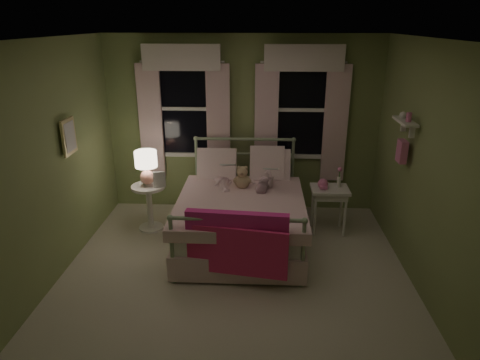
# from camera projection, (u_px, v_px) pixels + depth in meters

# --- Properties ---
(room_shell) EXTENTS (4.20, 4.20, 4.20)m
(room_shell) POSITION_uv_depth(u_px,v_px,m) (233.00, 173.00, 4.36)
(room_shell) COLOR beige
(room_shell) RESTS_ON ground
(bed) EXTENTS (1.58, 2.04, 1.18)m
(bed) POSITION_uv_depth(u_px,v_px,m) (242.00, 216.00, 5.56)
(bed) COLOR white
(bed) RESTS_ON ground
(pink_throw) EXTENTS (1.10, 0.27, 0.71)m
(pink_throw) POSITION_uv_depth(u_px,v_px,m) (237.00, 237.00, 4.53)
(pink_throw) COLOR #D82A88
(pink_throw) RESTS_ON bed
(child_left) EXTENTS (0.30, 0.22, 0.73)m
(child_left) POSITION_uv_depth(u_px,v_px,m) (222.00, 164.00, 5.78)
(child_left) COLOR #F7D1DD
(child_left) RESTS_ON bed
(child_right) EXTENTS (0.42, 0.35, 0.79)m
(child_right) POSITION_uv_depth(u_px,v_px,m) (264.00, 163.00, 5.75)
(child_right) COLOR #F7D1DD
(child_right) RESTS_ON bed
(book_left) EXTENTS (0.20, 0.12, 0.26)m
(book_left) POSITION_uv_depth(u_px,v_px,m) (220.00, 168.00, 5.54)
(book_left) COLOR beige
(book_left) RESTS_ON child_left
(book_right) EXTENTS (0.21, 0.13, 0.26)m
(book_right) POSITION_uv_depth(u_px,v_px,m) (264.00, 172.00, 5.53)
(book_right) COLOR beige
(book_right) RESTS_ON child_right
(teddy_bear) EXTENTS (0.24, 0.20, 0.33)m
(teddy_bear) POSITION_uv_depth(u_px,v_px,m) (242.00, 179.00, 5.67)
(teddy_bear) COLOR tan
(teddy_bear) RESTS_ON bed
(nightstand_left) EXTENTS (0.46, 0.46, 0.65)m
(nightstand_left) POSITION_uv_depth(u_px,v_px,m) (149.00, 201.00, 5.91)
(nightstand_left) COLOR white
(nightstand_left) RESTS_ON ground
(table_lamp) EXTENTS (0.30, 0.30, 0.47)m
(table_lamp) POSITION_uv_depth(u_px,v_px,m) (146.00, 164.00, 5.72)
(table_lamp) COLOR #EFA08D
(table_lamp) RESTS_ON nightstand_left
(book_nightstand) EXTENTS (0.20, 0.25, 0.02)m
(book_nightstand) POSITION_uv_depth(u_px,v_px,m) (154.00, 187.00, 5.74)
(book_nightstand) COLOR beige
(book_nightstand) RESTS_ON nightstand_left
(nightstand_right) EXTENTS (0.50, 0.40, 0.64)m
(nightstand_right) POSITION_uv_depth(u_px,v_px,m) (330.00, 195.00, 5.77)
(nightstand_right) COLOR white
(nightstand_right) RESTS_ON ground
(pink_toy) EXTENTS (0.14, 0.18, 0.14)m
(pink_toy) POSITION_uv_depth(u_px,v_px,m) (323.00, 184.00, 5.72)
(pink_toy) COLOR pink
(pink_toy) RESTS_ON nightstand_right
(bud_vase) EXTENTS (0.06, 0.06, 0.28)m
(bud_vase) POSITION_uv_depth(u_px,v_px,m) (339.00, 177.00, 5.73)
(bud_vase) COLOR white
(bud_vase) RESTS_ON nightstand_right
(window_left) EXTENTS (1.34, 0.13, 1.96)m
(window_left) POSITION_uv_depth(u_px,v_px,m) (184.00, 104.00, 6.19)
(window_left) COLOR black
(window_left) RESTS_ON room_shell
(window_right) EXTENTS (1.34, 0.13, 1.96)m
(window_right) POSITION_uv_depth(u_px,v_px,m) (302.00, 105.00, 6.11)
(window_right) COLOR black
(window_right) RESTS_ON room_shell
(wall_shelf) EXTENTS (0.15, 0.50, 0.60)m
(wall_shelf) POSITION_uv_depth(u_px,v_px,m) (404.00, 137.00, 4.85)
(wall_shelf) COLOR white
(wall_shelf) RESTS_ON room_shell
(framed_picture) EXTENTS (0.03, 0.32, 0.42)m
(framed_picture) POSITION_uv_depth(u_px,v_px,m) (69.00, 137.00, 4.95)
(framed_picture) COLOR beige
(framed_picture) RESTS_ON room_shell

